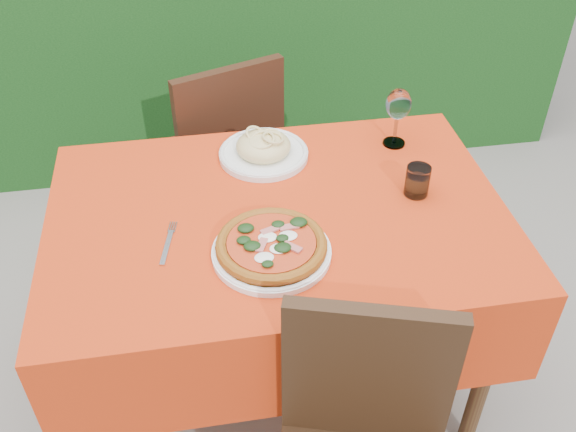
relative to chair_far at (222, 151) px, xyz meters
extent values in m
plane|color=slate|center=(0.11, -0.68, -0.51)|extent=(60.00, 60.00, 0.00)
cube|color=#442D16|center=(0.11, -0.68, 0.21)|extent=(1.20, 0.80, 0.04)
cylinder|color=#442D16|center=(-0.43, -1.02, -0.16)|extent=(0.05, 0.05, 0.70)
cylinder|color=#442D16|center=(0.65, -1.02, -0.16)|extent=(0.05, 0.05, 0.70)
cylinder|color=#442D16|center=(-0.43, -0.34, -0.16)|extent=(0.05, 0.05, 0.70)
cylinder|color=#442D16|center=(0.65, -0.34, -0.16)|extent=(0.05, 0.05, 0.70)
cube|color=red|center=(0.11, -0.68, 0.07)|extent=(1.26, 0.86, 0.32)
cube|color=black|center=(0.24, -1.18, 0.14)|extent=(0.39, 0.15, 0.43)
cube|color=black|center=(-0.03, 0.08, -0.08)|extent=(0.52, 0.52, 0.04)
cube|color=black|center=(0.03, -0.09, 0.16)|extent=(0.39, 0.18, 0.44)
cylinder|color=black|center=(0.07, 0.30, -0.31)|extent=(0.03, 0.03, 0.41)
cylinder|color=black|center=(-0.25, 0.18, -0.31)|extent=(0.03, 0.03, 0.41)
cylinder|color=black|center=(0.19, -0.02, -0.31)|extent=(0.03, 0.03, 0.41)
cylinder|color=black|center=(-0.13, -0.15, -0.31)|extent=(0.03, 0.03, 0.41)
cylinder|color=white|center=(0.07, -0.85, 0.24)|extent=(0.30, 0.30, 0.02)
cylinder|color=#B26A18|center=(0.07, -0.85, 0.26)|extent=(0.30, 0.30, 0.02)
cylinder|color=#94090B|center=(0.07, -0.85, 0.28)|extent=(0.24, 0.24, 0.01)
cylinder|color=white|center=(0.11, -0.41, 0.24)|extent=(0.27, 0.27, 0.02)
ellipsoid|color=beige|center=(0.11, -0.41, 0.27)|extent=(0.21, 0.21, 0.08)
cylinder|color=silver|center=(0.51, -0.66, 0.28)|extent=(0.07, 0.07, 0.09)
cylinder|color=#8EAFC0|center=(0.51, -0.66, 0.27)|extent=(0.06, 0.06, 0.06)
cylinder|color=silver|center=(0.52, -0.40, 0.24)|extent=(0.07, 0.07, 0.01)
cylinder|color=silver|center=(0.52, -0.40, 0.29)|extent=(0.01, 0.01, 0.10)
ellipsoid|color=silver|center=(0.52, -0.40, 0.38)|extent=(0.08, 0.08, 0.10)
cube|color=#B8B9C0|center=(-0.19, -0.78, 0.24)|extent=(0.06, 0.18, 0.00)
camera|label=1|loc=(-0.09, -2.04, 1.34)|focal=40.00mm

